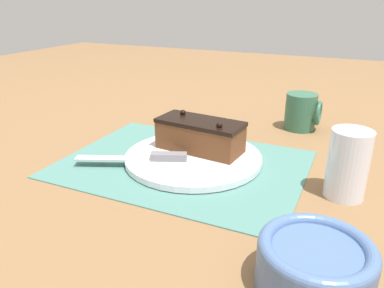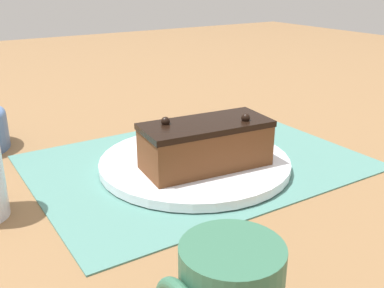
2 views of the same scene
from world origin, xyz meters
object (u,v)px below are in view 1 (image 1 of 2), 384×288
object	(u,v)px
cake_plate	(193,158)
drinking_glass	(348,163)
small_bowl	(315,264)
chocolate_cake	(200,135)
serving_knife	(150,157)
coffee_mug	(302,112)

from	to	relation	value
cake_plate	drinking_glass	distance (m)	0.28
cake_plate	small_bowl	bearing A→B (deg)	-44.01
chocolate_cake	drinking_glass	distance (m)	0.28
cake_plate	chocolate_cake	bearing A→B (deg)	87.17
serving_knife	drinking_glass	bearing A→B (deg)	-105.49
drinking_glass	coffee_mug	bearing A→B (deg)	111.88
drinking_glass	coffee_mug	world-z (taller)	drinking_glass
chocolate_cake	small_bowl	distance (m)	0.39
drinking_glass	serving_knife	bearing A→B (deg)	-173.06
serving_knife	coffee_mug	xyz separation A→B (m)	(0.22, 0.34, 0.02)
chocolate_cake	coffee_mug	bearing A→B (deg)	58.86
drinking_glass	small_bowl	size ratio (longest dim) A/B	0.89
chocolate_cake	drinking_glass	bearing A→B (deg)	-8.89
drinking_glass	cake_plate	bearing A→B (deg)	177.15
drinking_glass	small_bowl	bearing A→B (deg)	-93.85
cake_plate	serving_knife	world-z (taller)	serving_knife
small_bowl	coffee_mug	xyz separation A→B (m)	(-0.11, 0.54, 0.01)
serving_knife	drinking_glass	xyz separation A→B (m)	(0.34, 0.04, 0.04)
serving_knife	drinking_glass	size ratio (longest dim) A/B	1.79
coffee_mug	serving_knife	bearing A→B (deg)	-122.93
chocolate_cake	serving_knife	world-z (taller)	chocolate_cake
cake_plate	chocolate_cake	size ratio (longest dim) A/B	1.50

